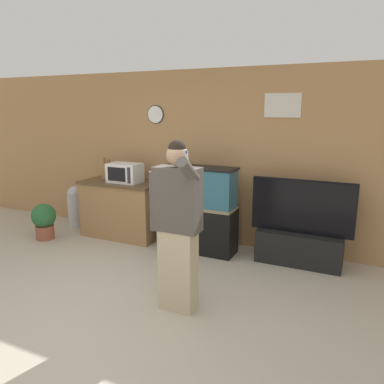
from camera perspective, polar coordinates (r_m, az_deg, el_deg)
name	(u,v)px	position (r m, az deg, el deg)	size (l,w,h in m)	color
ground_plane	(111,316)	(4.04, -12.26, -17.93)	(18.00, 18.00, 0.00)	#B2A893
wall_back_paneled	(208,158)	(5.70, 2.48, 5.25)	(10.00, 0.08, 2.60)	#A87A4C
counter_island	(123,209)	(6.14, -10.51, -2.51)	(1.30, 0.67, 0.90)	olive
microwave	(125,173)	(5.93, -10.19, 2.89)	(0.51, 0.33, 0.30)	white
knife_block	(106,171)	(6.26, -12.93, 3.08)	(0.11, 0.11, 0.35)	olive
aquarium_on_stand	(199,210)	(5.36, 1.04, -2.69)	(1.08, 0.39, 1.24)	black
tv_on_stand	(299,239)	(5.19, 16.06, -6.95)	(1.33, 0.40, 1.14)	black
person_standing	(177,224)	(3.73, -2.33, -4.96)	(0.55, 0.41, 1.75)	#BCAD89
potted_plant	(44,220)	(6.37, -21.63, -3.95)	(0.38, 0.38, 0.57)	brown
trash_bin	(76,205)	(6.87, -17.29, -1.98)	(0.28, 0.28, 0.72)	#B7B7BC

